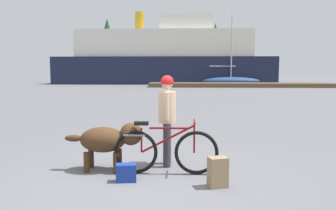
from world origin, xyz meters
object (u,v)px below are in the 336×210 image
at_px(sailboat_moored, 231,80).
at_px(person_cyclist, 167,112).
at_px(backpack, 218,172).
at_px(handbag_pannier, 126,173).
at_px(dog, 109,139).
at_px(bicycle, 165,151).
at_px(ferry_boat, 166,58).

bearing_deg(sailboat_moored, person_cyclist, -100.11).
bearing_deg(backpack, person_cyclist, 126.56).
relative_size(person_cyclist, backpack, 3.63).
xyz_separation_m(backpack, handbag_pannier, (-1.44, 0.18, -0.09)).
xyz_separation_m(dog, backpack, (1.84, -0.76, -0.33)).
height_order(bicycle, ferry_boat, ferry_boat).
height_order(person_cyclist, backpack, person_cyclist).
bearing_deg(dog, sailboat_moored, 78.24).
bearing_deg(dog, ferry_boat, 91.44).
bearing_deg(person_cyclist, sailboat_moored, 79.89).
distance_m(bicycle, handbag_pannier, 0.78).
height_order(dog, handbag_pannier, dog).
height_order(dog, backpack, dog).
relative_size(bicycle, handbag_pannier, 5.60).
xyz_separation_m(handbag_pannier, ferry_boat, (-1.32, 36.92, 2.96)).
height_order(bicycle, handbag_pannier, bicycle).
height_order(person_cyclist, dog, person_cyclist).
bearing_deg(handbag_pannier, sailboat_moored, 79.13).
relative_size(handbag_pannier, ferry_boat, 0.01).
bearing_deg(handbag_pannier, ferry_boat, 92.04).
relative_size(dog, handbag_pannier, 4.33).
height_order(backpack, handbag_pannier, backpack).
xyz_separation_m(person_cyclist, backpack, (0.82, -1.11, -0.78)).
bearing_deg(dog, handbag_pannier, -55.13).
distance_m(bicycle, backpack, 1.04).
bearing_deg(person_cyclist, backpack, -53.44).
height_order(person_cyclist, handbag_pannier, person_cyclist).
height_order(bicycle, person_cyclist, person_cyclist).
distance_m(bicycle, ferry_boat, 36.65).
xyz_separation_m(dog, ferry_boat, (-0.91, 36.34, 2.55)).
distance_m(person_cyclist, ferry_boat, 36.10).
distance_m(backpack, handbag_pannier, 1.45).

